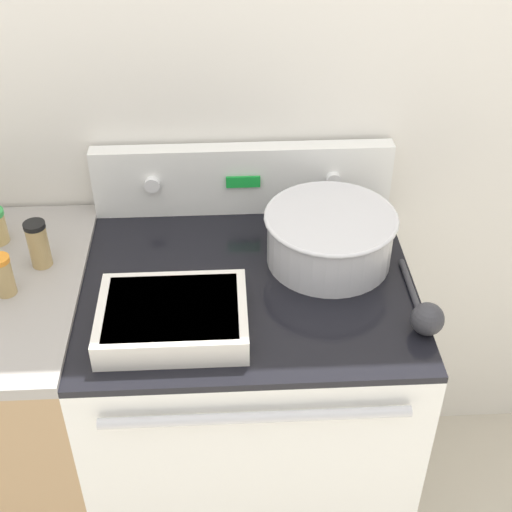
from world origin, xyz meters
TOP-DOWN VIEW (x-y plane):
  - kitchen_wall at (0.00, 0.71)m, footprint 8.00×0.05m
  - stove_range at (0.00, 0.34)m, footprint 0.79×0.70m
  - control_panel at (0.00, 0.65)m, footprint 0.79×0.07m
  - side_counter at (-0.67, 0.34)m, footprint 0.56×0.67m
  - mixing_bowl at (0.20, 0.41)m, footprint 0.32×0.32m
  - casserole_dish at (-0.17, 0.18)m, footprint 0.32×0.25m
  - ladle at (0.38, 0.15)m, footprint 0.07×0.28m
  - spice_jar_black_cap at (-0.50, 0.41)m, footprint 0.05×0.05m
  - spice_jar_orange_cap at (-0.56, 0.31)m, footprint 0.05×0.05m

SIDE VIEW (x-z plane):
  - stove_range at x=0.00m, z-range 0.00..0.95m
  - side_counter at x=-0.67m, z-range 0.00..0.96m
  - ladle at x=0.38m, z-range 0.94..1.02m
  - casserole_dish at x=-0.17m, z-range 0.95..1.01m
  - spice_jar_orange_cap at x=-0.56m, z-range 0.96..1.06m
  - spice_jar_black_cap at x=-0.50m, z-range 0.96..1.08m
  - mixing_bowl at x=0.20m, z-range 0.95..1.09m
  - control_panel at x=0.00m, z-range 0.95..1.14m
  - kitchen_wall at x=0.00m, z-range 0.00..2.50m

